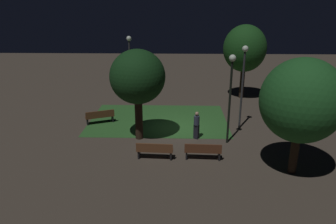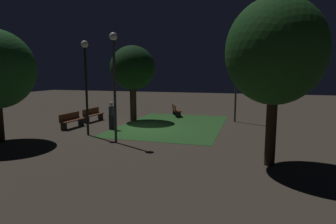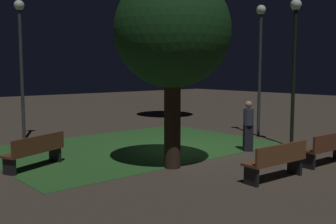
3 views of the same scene
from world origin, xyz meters
The scene contains 11 objects.
ground_plane centered at (0.00, 0.00, 0.00)m, with size 60.00×60.00×0.00m, color #473D33.
grass_lawn centered at (-1.33, 1.43, 0.01)m, with size 8.91×6.09×0.01m, color #2D6028.
bench_path_side centered at (-1.19, -4.12, 0.48)m, with size 1.82×0.58×0.88m.
bench_lawn_edge centered at (1.18, -4.12, 0.48)m, with size 1.82×0.56×0.88m.
bench_front_right centered at (-5.02, 0.65, 0.48)m, with size 1.85×1.14×0.88m.
tree_lawn_side centered at (-2.24, -1.61, 3.54)m, with size 3.00×3.00×5.06m.
tree_back_right centered at (5.11, 6.78, 3.95)m, with size 3.32×3.32×5.79m.
lamp_post_plaza_east centered at (-3.64, 5.10, 3.39)m, with size 0.36×0.36×5.06m.
lamp_post_plaza_west centered at (3.74, 0.07, 3.38)m, with size 0.36×0.36×5.04m.
lamp_post_path_center centered at (2.68, -2.07, 3.27)m, with size 0.36×0.36×4.86m.
pedestrian centered at (1.00, -1.56, 0.85)m, with size 0.34×0.32×1.61m.
Camera 3 is at (-9.06, -9.40, 2.57)m, focal length 42.66 mm.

